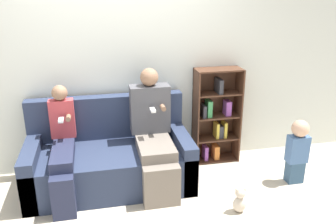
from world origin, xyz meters
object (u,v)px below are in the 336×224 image
at_px(toddler_standing, 297,149).
at_px(bookshelf, 216,117).
at_px(couch, 110,159).
at_px(child_seated, 62,147).
at_px(teddy_bear, 240,200).
at_px(adult_seated, 153,130).

height_order(toddler_standing, bookshelf, bookshelf).
bearing_deg(couch, child_seated, -163.69).
bearing_deg(bookshelf, toddler_standing, -46.29).
relative_size(couch, bookshelf, 1.49).
bearing_deg(teddy_bear, child_seated, 158.09).
height_order(adult_seated, child_seated, adult_seated).
bearing_deg(bookshelf, child_seated, -165.51).
bearing_deg(couch, teddy_bear, -34.07).
bearing_deg(child_seated, toddler_standing, -6.10).
distance_m(bookshelf, teddy_bear, 1.22).
relative_size(couch, child_seated, 1.56).
xyz_separation_m(adult_seated, child_seated, (-0.94, -0.05, -0.09)).
bearing_deg(couch, adult_seated, -10.69).
xyz_separation_m(couch, teddy_bear, (1.19, -0.81, -0.16)).
xyz_separation_m(adult_seated, bookshelf, (0.85, 0.41, -0.07)).
height_order(bookshelf, teddy_bear, bookshelf).
height_order(toddler_standing, teddy_bear, toddler_standing).
bearing_deg(couch, bookshelf, 13.83).
distance_m(toddler_standing, teddy_bear, 0.96).
xyz_separation_m(couch, toddler_standing, (2.01, -0.40, 0.11)).
distance_m(adult_seated, toddler_standing, 1.59).
relative_size(adult_seated, child_seated, 1.13).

